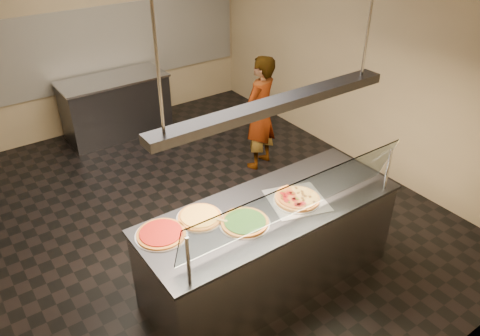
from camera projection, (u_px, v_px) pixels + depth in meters
ground at (202, 210)px, 5.82m from camera, size 5.00×6.00×0.02m
wall_back at (95, 34)px, 7.12m from camera, size 5.00×0.02×3.00m
wall_front at (440, 252)px, 2.94m from camera, size 5.00×0.02×3.00m
wall_right at (357, 55)px, 6.26m from camera, size 0.02×6.00×3.00m
tile_band at (98, 47)px, 7.21m from camera, size 4.90×0.02×1.20m
serving_counter at (269, 245)px, 4.55m from camera, size 2.52×0.94×0.93m
sneeze_guard at (298, 198)px, 3.91m from camera, size 2.28×0.18×0.54m
perforated_tray at (297, 200)px, 4.38m from camera, size 0.64×0.64×0.01m
half_pizza_pepperoni at (289, 201)px, 4.32m from camera, size 0.32×0.46×0.05m
half_pizza_sausage at (305, 195)px, 4.42m from camera, size 0.32×0.46×0.04m
pizza_spinach at (244, 222)px, 4.09m from camera, size 0.45×0.45×0.03m
pizza_cheese at (200, 217)px, 4.15m from camera, size 0.42×0.42×0.03m
pizza_tomato at (161, 234)px, 3.95m from camera, size 0.45×0.45×0.03m
pizza_spatula at (226, 218)px, 4.11m from camera, size 0.27×0.19×0.02m
prep_table at (116, 106)px, 7.34m from camera, size 1.62×0.74×0.93m
worker at (260, 113)px, 6.34m from camera, size 0.68×0.57×1.60m
heat_lamp_housing at (276, 105)px, 3.77m from camera, size 2.30×0.18×0.08m
lamp_rod_left at (157, 63)px, 2.99m from camera, size 0.02×0.02×1.01m
lamp_rod_right at (370, 18)px, 3.97m from camera, size 0.02×0.02×1.01m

